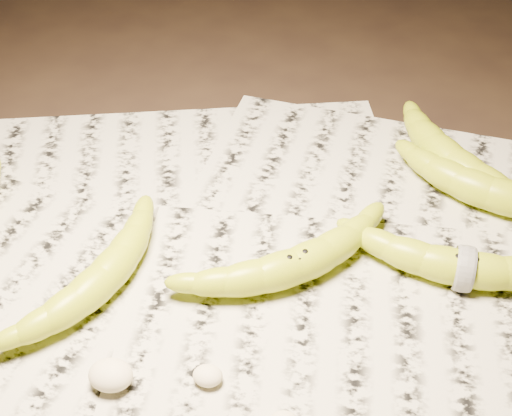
% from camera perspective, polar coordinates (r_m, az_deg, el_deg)
% --- Properties ---
extents(ground, '(3.00, 3.00, 0.00)m').
position_cam_1_polar(ground, '(0.76, -0.62, -4.18)').
color(ground, black).
rests_on(ground, ground).
extents(newspaper_patch, '(0.90, 0.70, 0.01)m').
position_cam_1_polar(newspaper_patch, '(0.74, 0.16, -5.56)').
color(newspaper_patch, beige).
rests_on(newspaper_patch, ground).
extents(banana_left_b, '(0.13, 0.21, 0.04)m').
position_cam_1_polar(banana_left_b, '(0.73, -12.21, -5.33)').
color(banana_left_b, '#B9BF17').
rests_on(banana_left_b, newspaper_patch).
extents(banana_center, '(0.21, 0.18, 0.04)m').
position_cam_1_polar(banana_center, '(0.72, 3.20, -4.42)').
color(banana_center, '#B9BF17').
rests_on(banana_center, newspaper_patch).
extents(banana_taped, '(0.24, 0.07, 0.04)m').
position_cam_1_polar(banana_taped, '(0.75, 16.34, -4.47)').
color(banana_taped, '#B9BF17').
rests_on(banana_taped, newspaper_patch).
extents(banana_upper_a, '(0.22, 0.13, 0.04)m').
position_cam_1_polar(banana_upper_a, '(0.84, 18.28, 1.36)').
color(banana_upper_a, '#B9BF17').
rests_on(banana_upper_a, newspaper_patch).
extents(banana_upper_b, '(0.19, 0.20, 0.04)m').
position_cam_1_polar(banana_upper_b, '(0.87, 15.54, 3.75)').
color(banana_upper_b, '#B9BF17').
rests_on(banana_upper_b, newspaper_patch).
extents(measuring_tape, '(0.01, 0.05, 0.05)m').
position_cam_1_polar(measuring_tape, '(0.75, 16.34, -4.47)').
color(measuring_tape, white).
rests_on(measuring_tape, newspaper_patch).
extents(flesh_chunk_a, '(0.04, 0.03, 0.02)m').
position_cam_1_polar(flesh_chunk_a, '(0.66, -11.60, -12.77)').
color(flesh_chunk_a, beige).
rests_on(flesh_chunk_a, newspaper_patch).
extents(flesh_chunk_b, '(0.03, 0.02, 0.02)m').
position_cam_1_polar(flesh_chunk_b, '(0.66, -3.90, -13.05)').
color(flesh_chunk_b, beige).
rests_on(flesh_chunk_b, newspaper_patch).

